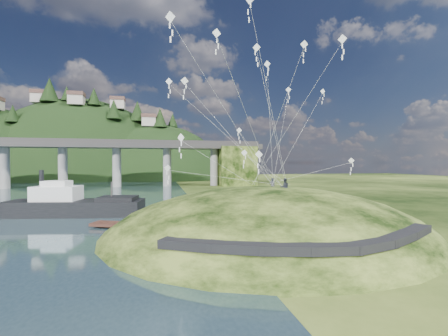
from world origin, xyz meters
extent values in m
plane|color=black|center=(0.00, 0.00, 0.00)|extent=(320.00, 320.00, 0.00)
ellipsoid|color=black|center=(8.00, 2.00, -1.50)|extent=(36.00, 32.00, 13.00)
cube|color=black|center=(-1.50, -8.00, 2.03)|extent=(4.32, 3.62, 0.71)
cube|color=black|center=(1.50, -9.65, 2.09)|extent=(4.10, 2.97, 0.61)
cube|color=black|center=(4.50, -10.65, 2.08)|extent=(3.85, 2.37, 0.62)
cube|color=black|center=(7.50, -11.10, 2.04)|extent=(3.62, 1.83, 0.66)
cube|color=black|center=(10.50, -10.90, 2.05)|extent=(3.82, 2.27, 0.68)
cube|color=black|center=(13.50, -9.95, 2.14)|extent=(4.11, 2.97, 0.71)
cube|color=black|center=(16.50, -8.40, 2.16)|extent=(4.26, 3.43, 0.66)
cube|color=#2D2B2B|center=(-50.00, 74.30, 14.40)|extent=(160.00, 0.40, 1.20)
cylinder|color=gray|center=(-47.50, 70.00, 6.50)|extent=(2.60, 2.60, 13.00)
cylinder|color=gray|center=(-32.00, 70.00, 6.50)|extent=(2.60, 2.60, 13.00)
cylinder|color=gray|center=(-16.50, 70.00, 6.50)|extent=(2.60, 2.60, 13.00)
cylinder|color=gray|center=(-1.00, 70.00, 6.50)|extent=(2.60, 2.60, 13.00)
cylinder|color=gray|center=(14.50, 70.00, 6.50)|extent=(2.60, 2.60, 13.00)
cube|color=black|center=(22.00, 70.00, 6.50)|extent=(12.00, 11.00, 13.00)
ellipsoid|color=black|center=(-40.00, 126.00, -6.00)|extent=(96.00, 68.00, 88.00)
ellipsoid|color=black|center=(-5.00, 118.00, -10.00)|extent=(76.00, 56.00, 72.00)
cone|color=black|center=(-60.58, 106.17, 27.34)|extent=(5.29, 5.29, 6.96)
cone|color=black|center=(-49.87, 114.63, 39.23)|extent=(8.01, 8.01, 10.54)
cone|color=black|center=(-42.87, 114.06, 37.88)|extent=(4.97, 4.97, 6.54)
cone|color=black|center=(-31.40, 112.04, 36.68)|extent=(5.83, 5.83, 7.67)
cone|color=black|center=(-22.45, 107.08, 30.58)|extent=(6.47, 6.47, 8.51)
cone|color=black|center=(-13.22, 113.99, 31.23)|extent=(7.13, 7.13, 9.38)
cone|color=black|center=(-3.12, 109.03, 27.87)|extent=(6.56, 6.56, 8.63)
cone|color=black|center=(2.77, 114.63, 27.68)|extent=(4.88, 4.88, 6.42)
cube|color=#C0B4A4|center=(-55.00, 118.00, 35.99)|extent=(6.00, 5.00, 4.00)
cube|color=brown|center=(-55.00, 118.00, 38.69)|extent=(6.40, 5.40, 1.60)
cube|color=#C0B4A4|center=(-38.00, 110.00, 34.28)|extent=(6.00, 5.00, 4.00)
cube|color=brown|center=(-38.00, 110.00, 36.98)|extent=(6.40, 5.40, 1.60)
cube|color=#C0B4A4|center=(-22.00, 116.00, 34.18)|extent=(6.00, 5.00, 4.00)
cube|color=brown|center=(-22.00, 116.00, 36.88)|extent=(6.40, 5.40, 1.60)
cube|color=#C0B4A4|center=(-8.00, 110.00, 25.88)|extent=(6.00, 5.00, 4.00)
cube|color=brown|center=(-8.00, 110.00, 28.58)|extent=(6.40, 5.40, 1.60)
cube|color=black|center=(-15.31, 17.85, 1.11)|extent=(19.43, 8.23, 2.23)
cube|color=silver|center=(-17.84, 18.28, 3.08)|extent=(6.54, 4.72, 2.40)
cube|color=silver|center=(-17.84, 18.28, 4.54)|extent=(3.81, 3.11, 1.03)
cube|color=black|center=(-9.40, 16.84, 2.48)|extent=(5.78, 5.08, 0.51)
cylinder|color=black|center=(-19.95, 18.64, 5.57)|extent=(0.60, 0.60, 2.06)
cylinder|color=#2D2B2B|center=(-10.25, 16.98, 3.60)|extent=(0.21, 0.21, 2.57)
cube|color=#381D17|center=(-4.90, 6.61, 0.43)|extent=(13.20, 7.25, 0.34)
cylinder|color=#381D17|center=(-10.20, 8.88, 0.19)|extent=(0.29, 0.29, 0.96)
cylinder|color=#381D17|center=(-7.55, 7.74, 0.19)|extent=(0.29, 0.29, 0.96)
cylinder|color=#381D17|center=(-4.90, 6.61, 0.19)|extent=(0.29, 0.29, 0.96)
cylinder|color=#381D17|center=(-2.25, 5.47, 0.19)|extent=(0.29, 0.29, 0.96)
cylinder|color=#381D17|center=(0.40, 4.33, 0.19)|extent=(0.29, 0.29, 0.96)
imported|color=#23262F|center=(9.15, 3.66, 5.89)|extent=(0.72, 0.51, 1.88)
imported|color=#23262F|center=(9.76, 1.57, 5.95)|extent=(1.08, 0.92, 1.97)
cube|color=white|center=(8.79, 4.42, 19.07)|extent=(0.56, 0.64, 0.80)
cube|color=white|center=(8.79, 4.42, 18.50)|extent=(0.10, 0.08, 0.47)
cube|color=white|center=(8.79, 4.42, 17.92)|extent=(0.10, 0.08, 0.47)
cube|color=white|center=(8.79, 4.42, 17.35)|extent=(0.10, 0.08, 0.47)
cube|color=white|center=(-2.63, -5.26, 18.74)|extent=(0.76, 0.39, 0.79)
cube|color=white|center=(-2.63, -5.26, 18.16)|extent=(0.11, 0.03, 0.48)
cube|color=white|center=(-2.63, -5.26, 17.58)|extent=(0.11, 0.03, 0.48)
cube|color=white|center=(-2.63, -5.26, 17.00)|extent=(0.11, 0.03, 0.48)
cube|color=white|center=(13.87, 9.79, 17.66)|extent=(0.64, 0.47, 0.74)
cube|color=white|center=(13.87, 9.79, 17.12)|extent=(0.10, 0.05, 0.44)
cube|color=white|center=(13.87, 9.79, 16.58)|extent=(0.10, 0.05, 0.44)
cube|color=white|center=(13.87, 9.79, 16.04)|extent=(0.10, 0.05, 0.44)
cube|color=white|center=(-2.59, 5.37, 7.04)|extent=(0.73, 0.31, 0.74)
cube|color=white|center=(-2.59, 5.37, 6.50)|extent=(0.09, 0.08, 0.44)
cube|color=white|center=(-2.59, 5.37, 5.96)|extent=(0.09, 0.08, 0.44)
cube|color=white|center=(-2.59, 5.37, 5.42)|extent=(0.09, 0.08, 0.44)
cube|color=white|center=(6.88, 9.83, 11.94)|extent=(0.72, 0.17, 0.72)
cube|color=white|center=(6.88, 9.83, 11.43)|extent=(0.09, 0.04, 0.42)
cube|color=white|center=(6.88, 9.83, 10.92)|extent=(0.09, 0.04, 0.42)
cube|color=white|center=(6.88, 9.83, 10.41)|extent=(0.09, 0.04, 0.42)
cube|color=white|center=(6.32, 0.87, 19.46)|extent=(0.74, 0.39, 0.78)
cube|color=white|center=(6.32, 0.87, 18.89)|extent=(0.11, 0.03, 0.47)
cube|color=white|center=(6.32, 0.87, 18.32)|extent=(0.11, 0.03, 0.47)
cube|color=white|center=(6.32, 0.87, 17.75)|extent=(0.11, 0.03, 0.47)
cube|color=white|center=(0.92, -5.43, 17.77)|extent=(0.71, 0.16, 0.72)
cube|color=white|center=(0.92, -5.43, 17.26)|extent=(0.09, 0.05, 0.42)
cube|color=white|center=(0.92, -5.43, 16.75)|extent=(0.09, 0.05, 0.42)
cube|color=white|center=(0.92, -5.43, 16.24)|extent=(0.09, 0.05, 0.42)
cube|color=white|center=(3.72, -5.07, 20.37)|extent=(0.10, 0.04, 0.44)
cube|color=white|center=(3.72, -5.07, 19.83)|extent=(0.10, 0.04, 0.44)
cube|color=white|center=(3.72, -5.07, 19.29)|extent=(0.10, 0.04, 0.44)
cube|color=white|center=(-1.41, 0.98, 10.08)|extent=(0.64, 0.61, 0.83)
cube|color=white|center=(-1.41, 0.98, 9.49)|extent=(0.10, 0.08, 0.48)
cube|color=white|center=(-1.41, 0.98, 8.90)|extent=(0.10, 0.08, 0.48)
cube|color=white|center=(-1.41, 0.98, 8.30)|extent=(0.10, 0.08, 0.48)
cube|color=white|center=(-0.74, 4.55, 16.62)|extent=(0.86, 0.30, 0.83)
cube|color=white|center=(-0.74, 4.55, 16.02)|extent=(0.11, 0.06, 0.50)
cube|color=white|center=(-0.74, 4.55, 15.41)|extent=(0.11, 0.06, 0.50)
cube|color=white|center=(-0.74, 4.55, 14.81)|extent=(0.11, 0.06, 0.50)
cube|color=white|center=(17.16, 0.58, 7.86)|extent=(0.43, 0.55, 0.64)
cube|color=white|center=(17.16, 0.58, 7.39)|extent=(0.08, 0.06, 0.38)
cube|color=white|center=(17.16, 0.58, 6.92)|extent=(0.08, 0.06, 0.38)
cube|color=white|center=(17.16, 0.58, 6.45)|extent=(0.08, 0.06, 0.38)
cube|color=white|center=(7.06, 2.28, 8.53)|extent=(0.69, 0.59, 0.86)
cube|color=white|center=(7.06, 2.28, 7.92)|extent=(0.11, 0.07, 0.50)
cube|color=white|center=(7.06, 2.28, 7.30)|extent=(0.11, 0.07, 0.50)
cube|color=white|center=(7.06, 2.28, 6.69)|extent=(0.11, 0.07, 0.50)
cube|color=white|center=(-2.34, 7.58, 17.26)|extent=(0.81, 0.26, 0.82)
cube|color=white|center=(-2.34, 7.58, 16.68)|extent=(0.11, 0.03, 0.48)
cube|color=white|center=(-2.34, 7.58, 16.09)|extent=(0.11, 0.03, 0.48)
cube|color=white|center=(-2.34, 7.58, 15.51)|extent=(0.11, 0.03, 0.48)
cube|color=white|center=(14.51, -1.60, 20.04)|extent=(0.64, 0.69, 0.87)
cube|color=white|center=(14.51, -1.60, 19.40)|extent=(0.11, 0.08, 0.52)
cube|color=white|center=(14.51, -1.60, 18.77)|extent=(0.11, 0.08, 0.52)
cube|color=white|center=(14.51, -1.60, 18.14)|extent=(0.11, 0.08, 0.52)
cube|color=white|center=(7.27, 8.68, 8.92)|extent=(0.83, 0.24, 0.82)
cube|color=white|center=(7.27, 8.68, 8.33)|extent=(0.11, 0.06, 0.48)
cube|color=white|center=(7.27, 8.68, 7.74)|extent=(0.11, 0.06, 0.48)
cube|color=white|center=(7.27, 8.68, 7.14)|extent=(0.11, 0.06, 0.48)
cube|color=white|center=(17.07, 6.40, 16.80)|extent=(0.69, 0.17, 0.68)
cube|color=white|center=(17.07, 6.40, 16.32)|extent=(0.09, 0.04, 0.40)
cube|color=white|center=(17.07, 6.40, 15.83)|extent=(0.09, 0.04, 0.40)
cube|color=white|center=(17.07, 6.40, 15.34)|extent=(0.09, 0.04, 0.40)
cube|color=white|center=(10.86, -0.59, 19.60)|extent=(0.78, 0.30, 0.75)
cube|color=white|center=(10.86, -0.59, 19.04)|extent=(0.10, 0.04, 0.46)
cube|color=white|center=(10.86, -0.59, 18.48)|extent=(0.10, 0.04, 0.46)
cube|color=white|center=(10.86, -0.59, 17.93)|extent=(0.10, 0.04, 0.46)
camera|label=1|loc=(-3.50, -28.58, 7.62)|focal=24.00mm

